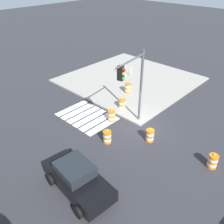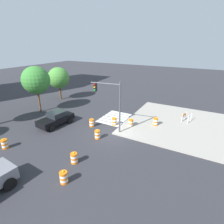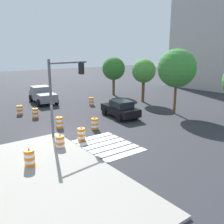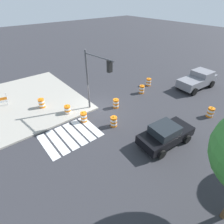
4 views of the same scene
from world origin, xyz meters
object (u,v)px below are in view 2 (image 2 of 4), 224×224
sports_car (56,118)px  traffic_barrel_median_near (74,158)px  traffic_barrel_on_sidewalk (155,121)px  street_tree_streetside_mid (59,78)px  traffic_light_pole (109,98)px  traffic_barrel_crosswalk_end (97,135)px  traffic_barrel_opposite_curb (92,123)px  traffic_barrel_median_far (5,144)px  street_tree_streetside_far (36,80)px  construction_barricade (185,116)px  traffic_barrel_far_curb (64,177)px  traffic_barrel_lane_center (131,123)px  traffic_barrel_near_corner (114,121)px

sports_car → traffic_barrel_median_near: 8.02m
traffic_barrel_on_sidewalk → street_tree_streetside_mid: 17.82m
sports_car → traffic_barrel_on_sidewalk: bearing=-63.2°
traffic_light_pole → traffic_barrel_crosswalk_end: bearing=169.9°
traffic_barrel_opposite_curb → traffic_light_pole: size_ratio=0.19×
traffic_light_pole → street_tree_streetside_mid: bearing=64.7°
traffic_barrel_opposite_curb → traffic_light_pole: 4.25m
traffic_barrel_crosswalk_end → traffic_barrel_median_near: 4.23m
traffic_barrel_median_far → traffic_barrel_opposite_curb: (7.67, -4.45, 0.00)m
traffic_barrel_opposite_curb → street_tree_streetside_far: street_tree_streetside_far is taller
construction_barricade → street_tree_streetside_far: (-6.19, 18.55, 3.77)m
traffic_barrel_crosswalk_end → traffic_barrel_opposite_curb: size_ratio=1.00×
traffic_barrel_far_curb → traffic_barrel_lane_center: (10.47, -0.59, 0.00)m
traffic_barrel_median_far → traffic_barrel_lane_center: 12.99m
traffic_barrel_median_far → traffic_barrel_opposite_curb: same height
traffic_barrel_median_near → construction_barricade: bearing=-27.6°
construction_barricade → traffic_light_pole: traffic_light_pole is taller
traffic_barrel_lane_center → construction_barricade: construction_barricade is taller
traffic_barrel_far_curb → construction_barricade: size_ratio=0.74×
sports_car → traffic_barrel_near_corner: 6.92m
traffic_barrel_crosswalk_end → traffic_light_pole: (1.92, -0.34, 3.46)m
traffic_barrel_crosswalk_end → traffic_barrel_median_near: (-4.21, -0.50, 0.00)m
traffic_barrel_median_near → traffic_barrel_opposite_curb: (6.23, 2.62, 0.00)m
construction_barricade → traffic_light_pole: (-6.75, 6.89, 3.19)m
traffic_barrel_near_corner → traffic_barrel_lane_center: (0.56, -1.89, 0.00)m
traffic_barrel_opposite_curb → traffic_barrel_crosswalk_end: bearing=-133.6°
traffic_barrel_opposite_curb → traffic_barrel_on_sidewalk: (3.64, -6.50, 0.15)m
sports_car → street_tree_streetside_mid: 10.84m
traffic_barrel_lane_center → construction_barricade: size_ratio=0.74×
traffic_barrel_near_corner → traffic_barrel_on_sidewalk: bearing=-65.1°
construction_barricade → traffic_light_pole: bearing=134.4°
street_tree_streetside_mid → street_tree_streetside_far: size_ratio=0.86×
traffic_light_pole → street_tree_streetside_far: (0.56, 11.66, 0.58)m
traffic_barrel_median_far → sports_car: bearing=-4.7°
traffic_barrel_median_near → traffic_barrel_on_sidewalk: traffic_barrel_on_sidewalk is taller
street_tree_streetside_far → traffic_barrel_on_sidewalk: bearing=-78.5°
street_tree_streetside_far → construction_barricade: bearing=-71.5°
traffic_barrel_median_far → traffic_barrel_far_curb: size_ratio=1.00×
traffic_barrel_median_near → traffic_barrel_far_curb: 2.22m
traffic_barrel_near_corner → traffic_light_pole: 3.87m
traffic_barrel_median_far → construction_barricade: size_ratio=0.74×
traffic_barrel_near_corner → construction_barricade: size_ratio=0.74×
traffic_barrel_opposite_curb → traffic_light_pole: (-0.11, -2.47, 3.46)m
traffic_barrel_median_far → traffic_barrel_lane_center: same height
traffic_barrel_near_corner → traffic_barrel_opposite_curb: (-1.61, 2.14, 0.00)m
traffic_barrel_median_far → construction_barricade: 19.89m
traffic_barrel_opposite_curb → traffic_barrel_far_curb: bearing=-157.5°
street_tree_streetside_mid → traffic_barrel_median_near: bearing=-132.7°
traffic_barrel_opposite_curb → street_tree_streetside_far: (0.45, 9.19, 4.04)m
traffic_barrel_near_corner → traffic_barrel_median_far: same height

